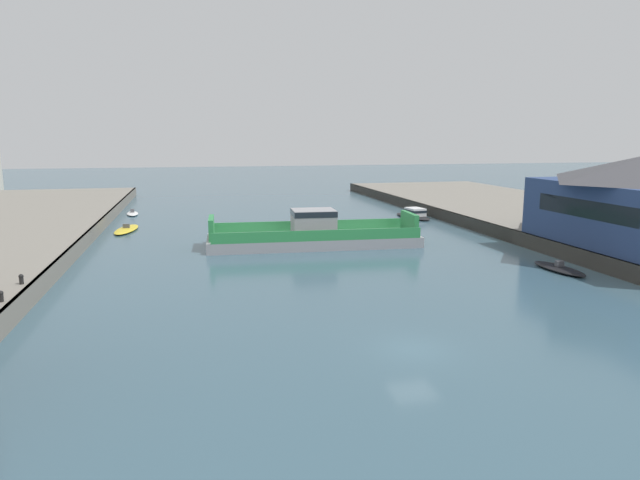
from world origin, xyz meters
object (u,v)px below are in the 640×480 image
object	(u,v)px
moored_boat_near_right	(132,213)
moored_boat_mid_right	(559,268)
moored_boat_near_left	(126,229)
moored_boat_mid_left	(414,214)
chain_ferry	(313,235)

from	to	relation	value
moored_boat_near_right	moored_boat_mid_right	xyz separation A→B (m)	(39.70, -45.76, 0.02)
moored_boat_near_right	moored_boat_mid_right	size ratio (longest dim) A/B	0.84
moored_boat_near_left	moored_boat_mid_right	world-z (taller)	moored_boat_mid_right
moored_boat_mid_left	moored_boat_near_left	bearing A→B (deg)	-176.13
moored_boat_mid_right	moored_boat_near_left	bearing A→B (deg)	141.91
moored_boat_near_left	moored_boat_mid_left	bearing A→B (deg)	3.87
chain_ferry	moored_boat_near_right	size ratio (longest dim) A/B	4.40
chain_ferry	moored_boat_near_left	size ratio (longest dim) A/B	2.87
moored_boat_near_left	moored_boat_mid_left	size ratio (longest dim) A/B	0.93
moored_boat_near_left	moored_boat_mid_right	xyz separation A→B (m)	(38.98, -30.55, 0.01)
moored_boat_mid_left	moored_boat_mid_right	world-z (taller)	moored_boat_mid_left
moored_boat_mid_right	moored_boat_mid_left	bearing A→B (deg)	89.52
chain_ferry	moored_boat_mid_right	size ratio (longest dim) A/B	3.71
chain_ferry	moored_boat_near_right	xyz separation A→B (m)	(-21.35, 29.66, -0.95)
moored_boat_near_right	moored_boat_near_left	bearing A→B (deg)	-87.28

